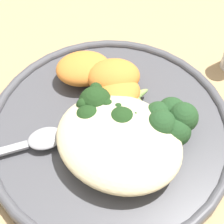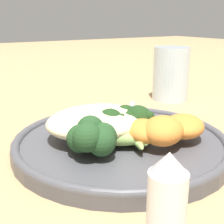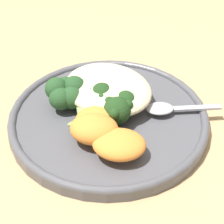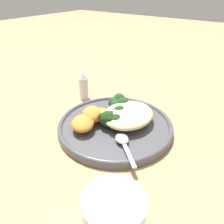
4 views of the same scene
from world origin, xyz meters
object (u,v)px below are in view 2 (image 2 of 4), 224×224
(sweet_potato_chunk_0, at_px, (163,130))
(water_glass, at_px, (171,74))
(broccoli_stalk_2, at_px, (112,124))
(salt_shaker, at_px, (167,207))
(kale_tuft, at_px, (93,137))
(sweet_potato_chunk_2, at_px, (183,126))
(sweet_potato_chunk_1, at_px, (143,131))
(broccoli_stalk_0, at_px, (138,121))
(broccoli_stalk_3, at_px, (96,129))
(quinoa_mound, at_px, (97,121))
(spoon, at_px, (129,114))
(broccoli_stalk_4, at_px, (97,137))
(broccoli_stalk_1, at_px, (130,121))
(plate, at_px, (121,142))

(sweet_potato_chunk_0, bearing_deg, water_glass, 46.06)
(broccoli_stalk_2, bearing_deg, salt_shaker, 145.23)
(kale_tuft, bearing_deg, water_glass, 33.58)
(kale_tuft, height_order, salt_shaker, salt_shaker)
(kale_tuft, bearing_deg, salt_shaker, -98.38)
(sweet_potato_chunk_2, relative_size, water_glass, 0.60)
(sweet_potato_chunk_0, height_order, sweet_potato_chunk_1, sweet_potato_chunk_0)
(broccoli_stalk_0, height_order, sweet_potato_chunk_1, broccoli_stalk_0)
(sweet_potato_chunk_0, relative_size, water_glass, 0.56)
(broccoli_stalk_2, bearing_deg, broccoli_stalk_3, 59.60)
(quinoa_mound, bearing_deg, sweet_potato_chunk_0, -55.25)
(broccoli_stalk_3, bearing_deg, spoon, -91.21)
(broccoli_stalk_0, relative_size, kale_tuft, 1.21)
(broccoli_stalk_3, distance_m, sweet_potato_chunk_0, 0.09)
(broccoli_stalk_0, xyz_separation_m, salt_shaker, (-0.10, -0.18, 0.00))
(kale_tuft, bearing_deg, spoon, 38.17)
(salt_shaker, bearing_deg, broccoli_stalk_4, 77.68)
(broccoli_stalk_1, distance_m, sweet_potato_chunk_0, 0.06)
(plate, xyz_separation_m, sweet_potato_chunk_2, (0.07, -0.05, 0.02))
(plate, bearing_deg, broccoli_stalk_3, 173.18)
(broccoli_stalk_1, height_order, sweet_potato_chunk_0, same)
(sweet_potato_chunk_2, bearing_deg, spoon, 95.49)
(water_glass, bearing_deg, quinoa_mound, -150.85)
(broccoli_stalk_0, distance_m, sweet_potato_chunk_2, 0.06)
(water_glass, xyz_separation_m, salt_shaker, (-0.33, -0.36, -0.01))
(quinoa_mound, height_order, sweet_potato_chunk_1, quinoa_mound)
(sweet_potato_chunk_1, xyz_separation_m, salt_shaker, (-0.09, -0.15, 0.01))
(kale_tuft, distance_m, spoon, 0.15)
(broccoli_stalk_0, height_order, broccoli_stalk_3, broccoli_stalk_0)
(broccoli_stalk_3, relative_size, sweet_potato_chunk_2, 1.40)
(plate, distance_m, broccoli_stalk_1, 0.03)
(quinoa_mound, distance_m, broccoli_stalk_2, 0.03)
(broccoli_stalk_0, distance_m, broccoli_stalk_2, 0.04)
(broccoli_stalk_0, bearing_deg, kale_tuft, 140.30)
(broccoli_stalk_1, distance_m, sweet_potato_chunk_1, 0.04)
(kale_tuft, xyz_separation_m, salt_shaker, (-0.02, -0.16, 0.00))
(broccoli_stalk_0, distance_m, broccoli_stalk_4, 0.07)
(sweet_potato_chunk_2, relative_size, salt_shaker, 0.79)
(sweet_potato_chunk_2, bearing_deg, salt_shaker, -137.97)
(kale_tuft, relative_size, water_glass, 0.53)
(plate, distance_m, quinoa_mound, 0.04)
(plate, xyz_separation_m, kale_tuft, (-0.06, -0.03, 0.03))
(broccoli_stalk_3, bearing_deg, sweet_potato_chunk_2, -149.72)
(salt_shaker, bearing_deg, kale_tuft, 81.62)
(broccoli_stalk_0, xyz_separation_m, broccoli_stalk_3, (-0.06, 0.01, -0.01))
(sweet_potato_chunk_1, bearing_deg, broccoli_stalk_3, 140.43)
(spoon, distance_m, water_glass, 0.22)
(quinoa_mound, distance_m, broccoli_stalk_3, 0.02)
(sweet_potato_chunk_2, bearing_deg, plate, 145.18)
(broccoli_stalk_4, bearing_deg, broccoli_stalk_2, -122.57)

